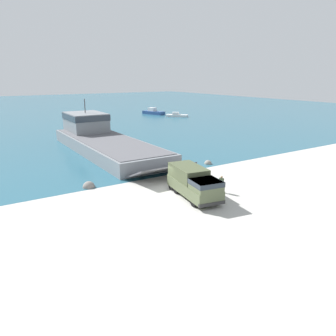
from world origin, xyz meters
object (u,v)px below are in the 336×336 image
(military_truck, at_px, (194,182))
(soldier_on_ramp, at_px, (221,183))
(landing_craft, at_px, (101,138))
(moored_boat_a, at_px, (177,115))
(moored_boat_b, at_px, (153,112))

(military_truck, xyz_separation_m, soldier_on_ramp, (3.06, -0.54, -0.47))
(landing_craft, xyz_separation_m, moored_boat_a, (34.11, 28.85, -1.37))
(landing_craft, distance_m, military_truck, 25.36)
(landing_craft, distance_m, moored_boat_b, 49.42)
(moored_boat_a, bearing_deg, moored_boat_b, -121.12)
(landing_craft, xyz_separation_m, military_truck, (-0.47, -25.36, -0.32))
(soldier_on_ramp, bearing_deg, military_truck, 165.40)
(soldier_on_ramp, distance_m, moored_boat_a, 63.17)
(landing_craft, height_order, moored_boat_b, landing_craft)
(military_truck, relative_size, soldier_on_ramp, 4.24)
(soldier_on_ramp, xyz_separation_m, moored_boat_b, (29.05, 63.84, -0.36))
(moored_boat_b, bearing_deg, landing_craft, 31.28)
(military_truck, relative_size, moored_boat_a, 1.30)
(landing_craft, relative_size, moored_boat_a, 5.64)
(moored_boat_a, bearing_deg, military_truck, 11.16)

